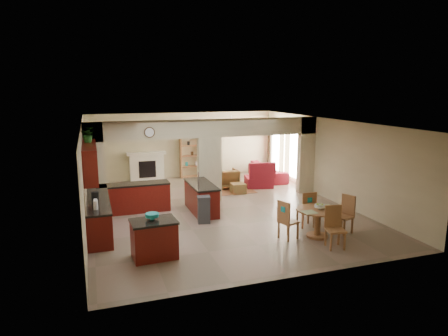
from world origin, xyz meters
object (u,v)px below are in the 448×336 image
object	(u,v)px
kitchen_island	(154,239)
sofa	(268,171)
dining_table	(318,218)
armchair	(227,178)

from	to	relation	value
kitchen_island	sofa	bearing A→B (deg)	44.79
sofa	kitchen_island	bearing A→B (deg)	141.38
dining_table	kitchen_island	bearing A→B (deg)	179.20
armchair	sofa	bearing A→B (deg)	-157.44
kitchen_island	dining_table	size ratio (longest dim) A/B	0.97
kitchen_island	armchair	distance (m)	6.76
dining_table	sofa	world-z (taller)	dining_table
dining_table	armchair	world-z (taller)	dining_table
kitchen_island	armchair	size ratio (longest dim) A/B	1.30
dining_table	armchair	xyz separation A→B (m)	(-0.51, 5.71, -0.13)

